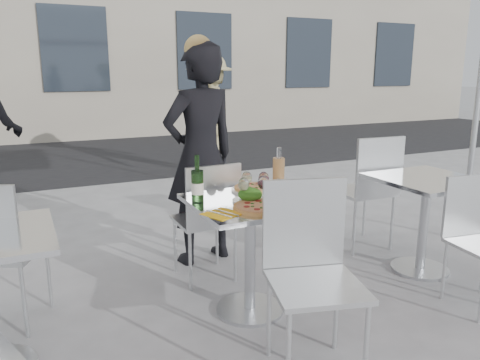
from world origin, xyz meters
name	(u,v)px	position (x,y,z in m)	size (l,w,h in m)	color
ground	(250,311)	(0.00, 0.00, 0.00)	(80.00, 80.00, 0.00)	gray
street_asphalt	(96,155)	(0.00, 6.50, 0.00)	(24.00, 5.00, 0.00)	black
main_table	(250,233)	(0.00, 0.00, 0.54)	(0.72, 0.72, 0.75)	#B7BABF
side_table_right	(425,205)	(1.50, 0.00, 0.54)	(0.72, 0.72, 0.75)	#B7BABF
chair_far	(209,213)	(-0.07, 0.53, 0.53)	(0.41, 0.42, 0.90)	silver
chair_near	(310,260)	(0.03, -0.62, 0.58)	(0.55, 0.56, 0.99)	silver
side_chair_rfar	(369,183)	(1.41, 0.54, 0.60)	(0.49, 0.50, 1.01)	silver
side_chair_rnear	(478,230)	(1.43, -0.52, 0.51)	(0.44, 0.45, 0.86)	silver
woman_diner	(201,156)	(0.03, 0.95, 0.88)	(0.64, 0.42, 1.75)	black
pedestrian_b	(210,115)	(1.35, 4.05, 0.90)	(1.16, 0.67, 1.80)	tan
pizza_near	(261,207)	(-0.02, -0.18, 0.76)	(0.33, 0.33, 0.02)	tan
pizza_far	(254,189)	(0.13, 0.21, 0.77)	(0.31, 0.31, 0.03)	white
salad_plate	(250,196)	(-0.01, -0.02, 0.79)	(0.22, 0.22, 0.09)	white
wine_bottle	(197,185)	(-0.31, 0.10, 0.86)	(0.07, 0.08, 0.29)	#224C1C
carafe	(279,173)	(0.29, 0.16, 0.87)	(0.08, 0.08, 0.29)	#E8AB63
sugar_shaker	(282,186)	(0.26, 0.06, 0.80)	(0.06, 0.06, 0.11)	white
wineglass_white_a	(244,185)	(-0.05, -0.02, 0.86)	(0.07, 0.07, 0.16)	white
wineglass_white_b	(247,179)	(0.04, 0.13, 0.86)	(0.07, 0.07, 0.16)	white
wineglass_red_a	(263,184)	(0.07, -0.03, 0.86)	(0.07, 0.07, 0.16)	white
wineglass_red_b	(264,179)	(0.13, 0.07, 0.86)	(0.07, 0.07, 0.16)	white
napkin_left	(222,214)	(-0.27, -0.18, 0.75)	(0.24, 0.24, 0.01)	yellow
napkin_right	(303,202)	(0.27, -0.18, 0.75)	(0.20, 0.20, 0.01)	yellow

